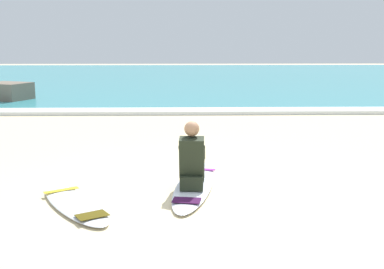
{
  "coord_description": "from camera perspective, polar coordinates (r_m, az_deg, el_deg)",
  "views": [
    {
      "loc": [
        -0.18,
        -6.23,
        2.1
      ],
      "look_at": [
        0.01,
        1.72,
        0.55
      ],
      "focal_mm": 44.82,
      "sensor_mm": 36.0,
      "label": 1
    }
  ],
  "objects": [
    {
      "name": "breaking_foam",
      "position": [
        14.28,
        -0.64,
        2.79
      ],
      "size": [
        80.0,
        0.9,
        0.11
      ],
      "primitive_type": "cube",
      "color": "white",
      "rests_on": "ground"
    },
    {
      "name": "sea",
      "position": [
        27.91,
        -1.0,
        6.8
      ],
      "size": [
        80.0,
        28.0,
        0.1
      ],
      "primitive_type": "cube",
      "color": "teal",
      "rests_on": "ground"
    },
    {
      "name": "ground_plane",
      "position": [
        6.58,
        0.25,
        -7.59
      ],
      "size": [
        80.0,
        80.0,
        0.0
      ],
      "primitive_type": "plane",
      "color": "beige"
    },
    {
      "name": "surfboard_main",
      "position": [
        7.06,
        0.33,
        -5.97
      ],
      "size": [
        0.92,
        2.63,
        0.08
      ],
      "color": "silver",
      "rests_on": "ground"
    },
    {
      "name": "surfboard_spare_near",
      "position": [
        6.44,
        -13.79,
        -7.99
      ],
      "size": [
        1.45,
        1.92,
        0.08
      ],
      "color": "silver",
      "rests_on": "ground"
    },
    {
      "name": "surfer_seated",
      "position": [
        6.75,
        -0.01,
        -3.25
      ],
      "size": [
        0.39,
        0.72,
        0.95
      ],
      "color": "black",
      "rests_on": "surfboard_main"
    }
  ]
}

